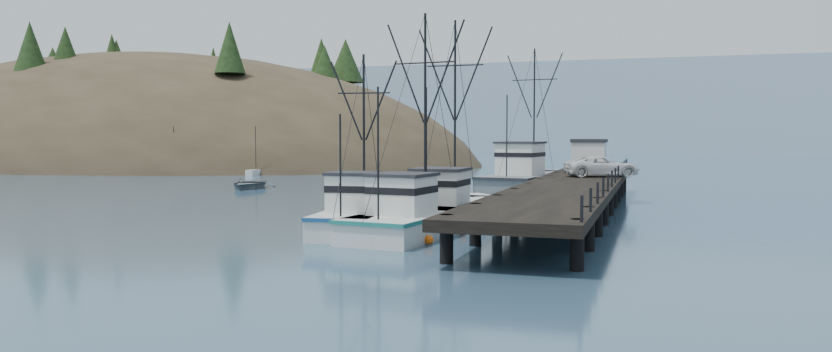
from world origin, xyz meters
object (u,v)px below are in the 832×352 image
(trawler_near, at_px, (416,219))
(pier_shed, at_px, (589,155))
(pier, at_px, (568,189))
(pickup_truck, at_px, (602,166))
(work_vessel, at_px, (528,180))
(motorboat, at_px, (249,189))
(trawler_far, at_px, (449,208))
(trawler_mid, at_px, (360,217))

(trawler_near, relative_size, pier_shed, 3.73)
(pier_shed, bearing_deg, pier, -89.22)
(pickup_truck, bearing_deg, pier, 148.01)
(work_vessel, xyz_separation_m, motorboat, (-26.73, -1.19, -1.23))
(pier, distance_m, trawler_near, 13.90)
(pier, xyz_separation_m, motorboat, (-31.84, 13.75, -1.69))
(work_vessel, bearing_deg, pickup_truck, -41.96)
(trawler_near, bearing_deg, trawler_far, 88.96)
(trawler_near, xyz_separation_m, motorboat, (-25.44, 26.06, -0.82))
(pier, relative_size, work_vessel, 2.80)
(trawler_mid, height_order, work_vessel, work_vessel)
(trawler_far, distance_m, work_vessel, 21.27)
(trawler_near, distance_m, pier_shed, 31.04)
(work_vessel, height_order, pickup_truck, work_vessel)
(pickup_truck, bearing_deg, motorboat, 59.36)
(pier, distance_m, pickup_truck, 9.19)
(trawler_mid, bearing_deg, pier, 52.42)
(trawler_mid, distance_m, pickup_truck, 24.15)
(trawler_near, bearing_deg, pier, 62.54)
(trawler_far, height_order, pickup_truck, trawler_far)
(work_vessel, relative_size, pier_shed, 4.90)
(pier, xyz_separation_m, trawler_mid, (-9.53, -12.39, -0.87))
(trawler_near, height_order, trawler_mid, trawler_near)
(trawler_mid, xyz_separation_m, motorboat, (-22.31, 26.14, -0.82))
(trawler_far, xyz_separation_m, pickup_truck, (7.79, 15.29, 1.96))
(work_vessel, bearing_deg, trawler_near, -92.71)
(pier, bearing_deg, work_vessel, 108.87)
(work_vessel, bearing_deg, motorboat, -177.45)
(trawler_mid, bearing_deg, motorboat, 130.47)
(trawler_mid, height_order, pickup_truck, trawler_mid)
(trawler_near, bearing_deg, trawler_mid, -178.53)
(trawler_mid, relative_size, trawler_far, 0.79)
(pier_shed, relative_size, pickup_truck, 0.57)
(trawler_near, relative_size, trawler_far, 0.96)
(trawler_far, height_order, pier_shed, trawler_far)
(trawler_near, xyz_separation_m, pickup_truck, (7.90, 21.31, 1.96))
(pier, distance_m, motorboat, 34.72)
(motorboat, bearing_deg, pickup_truck, -19.96)
(trawler_mid, xyz_separation_m, pickup_truck, (11.03, 21.39, 1.96))
(pier, distance_m, trawler_mid, 15.66)
(work_vessel, bearing_deg, trawler_far, -93.18)
(work_vessel, height_order, motorboat, work_vessel)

